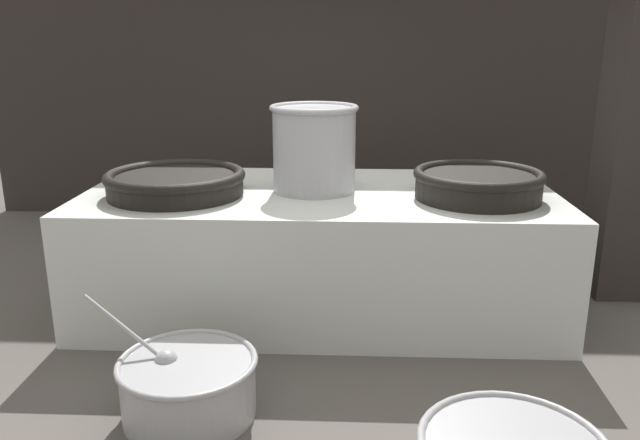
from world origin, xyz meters
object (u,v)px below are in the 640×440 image
at_px(giant_wok_near, 176,182).
at_px(prep_bowl_vegetables, 188,384).
at_px(giant_wok_far, 478,183).
at_px(stock_pot, 314,147).
at_px(cook, 311,175).

distance_m(giant_wok_near, prep_bowl_vegetables, 1.63).
distance_m(giant_wok_near, giant_wok_far, 2.17).
distance_m(giant_wok_far, stock_pot, 1.21).
bearing_deg(stock_pot, cook, 94.33).
relative_size(giant_wok_far, cook, 0.63).
bearing_deg(giant_wok_far, prep_bowl_vegetables, -143.26).
bearing_deg(prep_bowl_vegetables, giant_wok_near, 105.79).
bearing_deg(prep_bowl_vegetables, giant_wok_far, 36.74).
relative_size(stock_pot, cook, 0.45).
height_order(giant_wok_near, cook, cook).
height_order(giant_wok_near, stock_pot, stock_pot).
height_order(giant_wok_far, stock_pot, stock_pot).
height_order(giant_wok_far, cook, cook).
bearing_deg(giant_wok_near, prep_bowl_vegetables, -74.21).
relative_size(giant_wok_near, prep_bowl_vegetables, 1.02).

